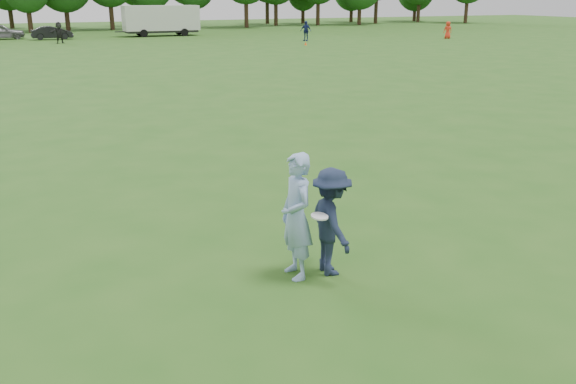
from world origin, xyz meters
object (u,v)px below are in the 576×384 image
at_px(player_far_b, 306,31).
at_px(car_f, 52,33).
at_px(cargo_trailer, 161,19).
at_px(car_e, 0,31).
at_px(player_far_c, 448,30).
at_px(thrower, 296,216).
at_px(defender, 331,222).
at_px(player_far_d, 59,33).
at_px(field_cone, 306,44).

relative_size(player_far_b, car_f, 0.48).
height_order(player_far_b, cargo_trailer, cargo_trailer).
height_order(player_far_b, car_e, player_far_b).
bearing_deg(player_far_c, thrower, 64.90).
bearing_deg(defender, cargo_trailer, -5.32).
bearing_deg(thrower, car_e, -175.28).
bearing_deg(player_far_c, cargo_trailer, -16.94).
bearing_deg(player_far_d, player_far_c, -18.36).
bearing_deg(cargo_trailer, defender, -100.57).
relative_size(car_e, cargo_trailer, 0.51).
height_order(player_far_d, car_e, player_far_d).
distance_m(player_far_d, car_e, 9.40).
height_order(player_far_d, field_cone, player_far_d).
bearing_deg(defender, field_cone, -20.07).
relative_size(defender, car_f, 0.44).
bearing_deg(defender, player_far_d, 5.06).
bearing_deg(cargo_trailer, car_f, -175.06).
height_order(thrower, player_far_b, thrower).
distance_m(thrower, field_cone, 46.85).
relative_size(player_far_b, field_cone, 6.30).
xyz_separation_m(car_f, field_cone, (20.07, -16.96, -0.50)).
distance_m(car_e, field_cone, 31.38).
xyz_separation_m(player_far_d, car_f, (-0.27, 5.73, -0.31)).
relative_size(defender, player_far_c, 1.02).
bearing_deg(player_far_b, player_far_d, -147.36).
height_order(thrower, car_e, thrower).
bearing_deg(player_far_d, player_far_b, -19.82).
distance_m(player_far_b, cargo_trailer, 17.19).
bearing_deg(defender, car_e, 9.77).
bearing_deg(player_far_b, thrower, -67.26).
relative_size(defender, player_far_b, 0.93).
bearing_deg(cargo_trailer, thrower, -101.10).
xyz_separation_m(player_far_b, field_cone, (-2.35, -4.83, -0.79)).
bearing_deg(thrower, player_far_b, 154.72).
distance_m(thrower, car_f, 59.06).
height_order(player_far_c, cargo_trailer, cargo_trailer).
relative_size(player_far_b, cargo_trailer, 0.21).
bearing_deg(cargo_trailer, player_far_c, -32.42).
height_order(player_far_c, car_e, player_far_c).
bearing_deg(car_f, cargo_trailer, -86.10).
xyz_separation_m(player_far_d, car_e, (-5.03, 7.94, -0.18)).
bearing_deg(car_e, player_far_d, -153.54).
distance_m(player_far_d, field_cone, 22.78).
height_order(player_far_b, player_far_c, player_far_b).
height_order(car_e, field_cone, car_e).
xyz_separation_m(defender, cargo_trailer, (11.22, 60.15, 0.90)).
relative_size(player_far_c, car_e, 0.37).
height_order(player_far_b, car_f, player_far_b).
relative_size(thrower, cargo_trailer, 0.23).
xyz_separation_m(defender, field_cone, (19.98, 42.21, -0.73)).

